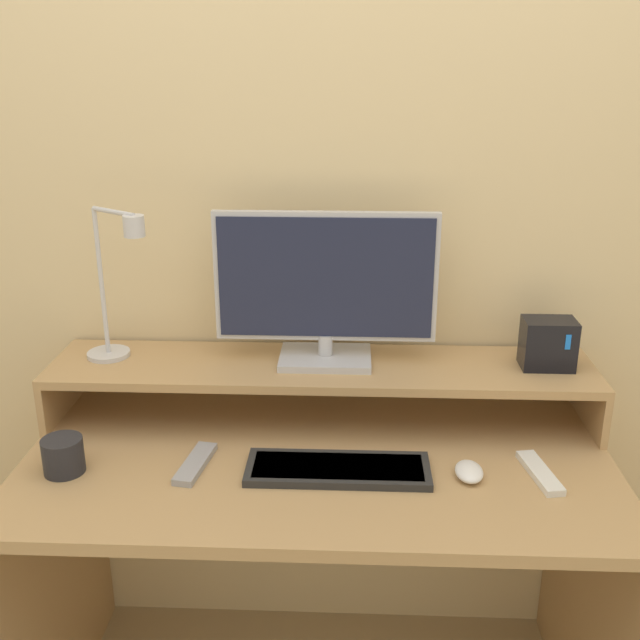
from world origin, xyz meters
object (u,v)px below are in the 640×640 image
Objects in this scene: remote_secondary at (540,473)px; mug at (63,456)px; monitor at (326,288)px; remote_control at (195,464)px; mouse at (469,472)px; router_dock at (548,344)px; keyboard at (338,469)px; desk_lamp at (117,290)px.

remote_secondary is 1.07m from mug.
mug is at bearing -151.40° from monitor.
mouse is at bearing -1.71° from remote_control.
router_dock is at bearing 51.96° from mouse.
keyboard is 2.30× the size of remote_secondary.
desk_lamp is 2.17× the size of remote_control.
desk_lamp reaches higher than mouse.
mug is at bearing -178.45° from remote_secondary.
desk_lamp is 0.70m from keyboard.
mouse is 0.16m from remote_secondary.
keyboard is at bearing 178.70° from mouse.
keyboard is at bearing -151.67° from router_dock.
desk_lamp reaches higher than keyboard.
remote_secondary is at bearing 1.55° from mug.
monitor is at bearing 97.72° from keyboard.
desk_lamp is 3.07× the size of router_dock.
remote_secondary is (0.16, 0.01, -0.01)m from mouse.
remote_secondary is at bearing -0.37° from remote_control.
monitor is at bearing 178.40° from router_dock.
router_dock is at bearing 28.33° from keyboard.
remote_control is at bearing -48.16° from desk_lamp.
remote_secondary is at bearing -30.18° from monitor.
router_dock reaches higher than mouse.
keyboard is 0.62m from mug.
router_dock reaches higher than mug.
router_dock is 1.40× the size of mug.
router_dock is 0.71× the size of remote_secondary.
monitor is at bearing 28.60° from mug.
router_dock is 0.41m from mouse.
mouse is 0.62m from remote_control.
remote_secondary is (0.45, 0.01, -0.00)m from keyboard.
router_dock is at bearing 14.82° from mug.
desk_lamp is at bearing -177.36° from monitor.
monitor is 3.05× the size of remote_control.
keyboard is 0.45m from remote_secondary.
remote_secondary is (-0.06, -0.27, -0.21)m from router_dock.
mug reaches higher than remote_secondary.
keyboard is at bearing -179.14° from remote_secondary.
desk_lamp is 4.26× the size of mouse.
desk_lamp is at bearing 154.22° from keyboard.
keyboard is at bearing -2.07° from remote_control.
keyboard is 2.29× the size of remote_control.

